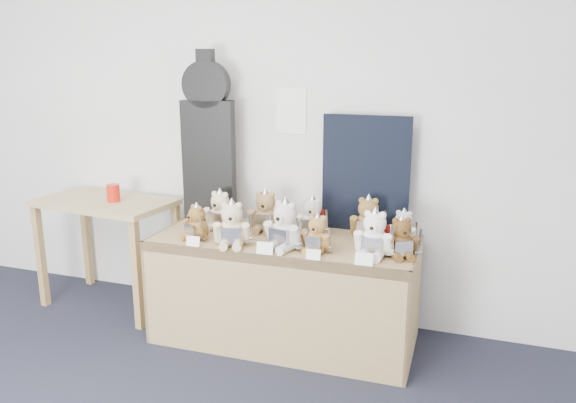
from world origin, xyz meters
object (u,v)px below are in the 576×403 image
(teddy_front_end, at_px, (401,239))
(teddy_front_far_right, at_px, (374,236))
(teddy_back_centre_right, at_px, (312,218))
(teddy_back_right, at_px, (368,220))
(red_cup, at_px, (113,193))
(teddy_back_left, at_px, (220,212))
(teddy_back_end, at_px, (403,229))
(side_table, at_px, (106,217))
(teddy_back_centre_left, at_px, (265,213))
(teddy_front_far_left, at_px, (196,224))
(teddy_front_centre, at_px, (285,227))
(display_table, at_px, (281,264))
(teddy_front_right, at_px, (317,235))
(guitar_case, at_px, (208,139))
(teddy_front_left, at_px, (232,226))

(teddy_front_end, bearing_deg, teddy_front_far_right, 167.45)
(teddy_back_centre_right, distance_m, teddy_back_right, 0.35)
(red_cup, bearing_deg, teddy_back_left, -0.78)
(teddy_back_centre_right, height_order, teddy_back_end, teddy_back_centre_right)
(side_table, relative_size, teddy_back_centre_left, 3.34)
(teddy_front_far_left, distance_m, teddy_back_centre_left, 0.45)
(teddy_front_far_left, relative_size, teddy_front_centre, 0.76)
(display_table, height_order, teddy_front_right, teddy_front_right)
(side_table, distance_m, teddy_front_far_right, 1.99)
(teddy_front_far_right, relative_size, teddy_back_left, 1.06)
(teddy_front_centre, bearing_deg, teddy_back_end, 40.67)
(teddy_front_right, distance_m, teddy_back_end, 0.54)
(display_table, xyz_separation_m, teddy_back_left, (-0.47, 0.12, 0.26))
(guitar_case, xyz_separation_m, teddy_front_right, (0.89, -0.41, -0.46))
(display_table, relative_size, teddy_back_left, 5.77)
(teddy_front_left, bearing_deg, side_table, 147.90)
(teddy_front_far_right, bearing_deg, teddy_back_left, 173.03)
(teddy_front_far_left, relative_size, teddy_front_far_right, 0.82)
(teddy_front_centre, bearing_deg, teddy_front_end, 21.12)
(teddy_front_left, bearing_deg, teddy_back_centre_right, 26.49)
(teddy_back_left, bearing_deg, teddy_back_centre_right, 11.40)
(teddy_back_centre_left, distance_m, teddy_back_centre_right, 0.31)
(teddy_front_far_right, bearing_deg, red_cup, 177.30)
(display_table, bearing_deg, teddy_front_far_right, -8.56)
(teddy_front_end, height_order, teddy_back_end, teddy_front_end)
(teddy_back_centre_left, bearing_deg, teddy_back_end, -5.76)
(teddy_front_centre, xyz_separation_m, teddy_front_right, (0.19, 0.01, -0.03))
(teddy_front_far_right, bearing_deg, teddy_front_centre, -171.58)
(teddy_front_right, distance_m, teddy_back_centre_right, 0.33)
(teddy_back_right, bearing_deg, guitar_case, 172.93)
(teddy_front_far_right, bearing_deg, teddy_back_right, 111.10)
(side_table, xyz_separation_m, teddy_back_right, (1.88, 0.08, 0.13))
(side_table, bearing_deg, teddy_back_centre_left, 6.69)
(teddy_front_far_right, xyz_separation_m, teddy_back_right, (-0.10, 0.31, -0.00))
(guitar_case, height_order, teddy_front_far_left, guitar_case)
(red_cup, height_order, teddy_front_far_right, teddy_front_far_right)
(teddy_back_centre_left, height_order, teddy_back_end, teddy_back_centre_left)
(display_table, bearing_deg, side_table, 172.89)
(display_table, bearing_deg, teddy_back_left, 164.71)
(side_table, xyz_separation_m, teddy_front_right, (1.65, -0.26, 0.11))
(side_table, relative_size, teddy_front_far_right, 3.32)
(side_table, bearing_deg, display_table, -0.33)
(display_table, xyz_separation_m, red_cup, (-1.30, 0.13, 0.32))
(teddy_front_right, xyz_separation_m, teddy_front_far_right, (0.33, 0.03, 0.02))
(teddy_front_right, distance_m, teddy_front_far_right, 0.33)
(teddy_back_centre_left, relative_size, teddy_back_right, 1.01)
(side_table, height_order, teddy_front_far_left, teddy_front_far_left)
(side_table, relative_size, teddy_front_centre, 3.06)
(teddy_front_left, distance_m, teddy_back_right, 0.84)
(teddy_back_left, relative_size, teddy_back_end, 1.21)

